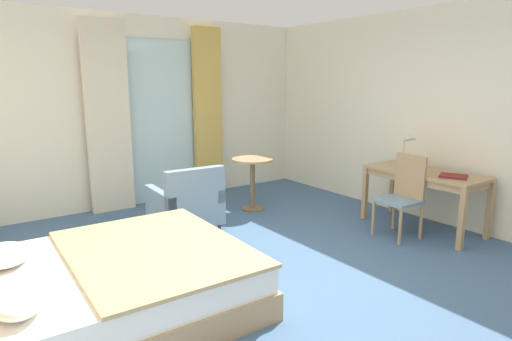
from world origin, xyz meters
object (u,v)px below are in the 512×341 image
Objects in this scene: bed at (107,283)px; writing_desk at (425,178)px; closed_book at (453,176)px; desk_lamp at (408,142)px; round_cafe_table at (252,173)px; armchair_by_window at (186,204)px; desk_chair at (403,192)px.

bed reaches higher than writing_desk.
bed is 3.86m from closed_book.
desk_lamp reaches higher than bed.
closed_book reaches higher than round_cafe_table.
desk_lamp is at bearing -0.29° from bed.
bed reaches higher than armchair_by_window.
bed reaches higher than desk_chair.
closed_book is at bearing -62.07° from round_cafe_table.
writing_desk is 0.40m from closed_book.
desk_chair is at bearing -40.05° from armchair_by_window.
desk_lamp is 2.86m from armchair_by_window.
desk_lamp is 0.65× the size of round_cafe_table.
bed is 3.06m from round_cafe_table.
closed_book is (3.78, -0.65, 0.49)m from bed.
closed_book is (-0.04, -0.39, 0.10)m from writing_desk.
writing_desk is 1.47× the size of desk_chair.
desk_lamp is at bearing -31.15° from armchair_by_window.
closed_book is 0.39× the size of round_cafe_table.
round_cafe_table is (-1.25, 1.90, -0.10)m from writing_desk.
writing_desk is at bearing -79.71° from desk_lamp.
desk_chair is 2.08m from round_cafe_table.
armchair_by_window reaches higher than closed_book.
writing_desk is 0.43m from desk_chair.
writing_desk is 2.95× the size of desk_lamp.
writing_desk is at bearing -3.90° from bed.
armchair_by_window reaches higher than writing_desk.
bed reaches higher than round_cafe_table.
desk_lamp reaches higher than armchair_by_window.
desk_chair is at bearing 110.86° from closed_book.
desk_chair is 1.18× the size of armchair_by_window.
desk_chair is (3.40, -0.26, 0.28)m from bed.
closed_book is 0.35× the size of armchair_by_window.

